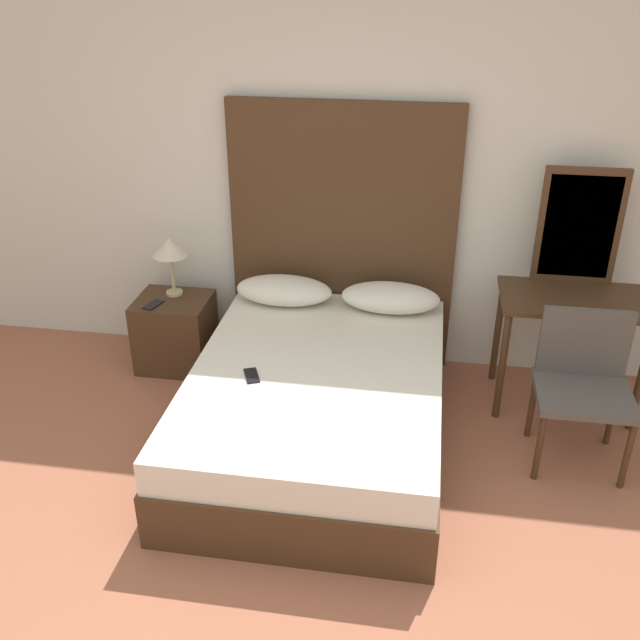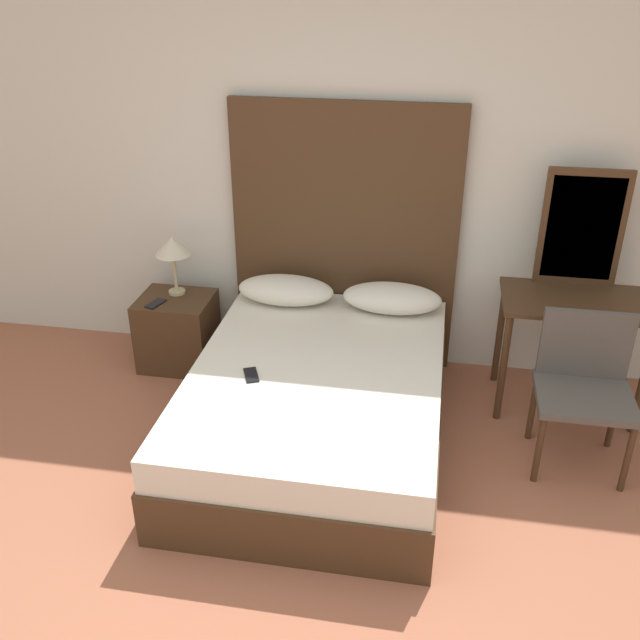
{
  "view_description": "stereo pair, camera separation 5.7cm",
  "coord_description": "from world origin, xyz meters",
  "px_view_note": "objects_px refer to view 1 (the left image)",
  "views": [
    {
      "loc": [
        0.54,
        -1.99,
        2.59
      ],
      "look_at": [
        -0.02,
        1.47,
        0.76
      ],
      "focal_mm": 40.0,
      "sensor_mm": 36.0,
      "label": 1
    },
    {
      "loc": [
        0.6,
        -1.98,
        2.59
      ],
      "look_at": [
        -0.02,
        1.47,
        0.76
      ],
      "focal_mm": 40.0,
      "sensor_mm": 36.0,
      "label": 2
    }
  ],
  "objects_px": {
    "table_lamp": "(170,249)",
    "phone_on_nightstand": "(153,305)",
    "nightstand": "(176,332)",
    "phone_on_bed": "(252,376)",
    "chair": "(583,377)",
    "vanity_desk": "(572,317)",
    "bed": "(317,405)"
  },
  "relations": [
    {
      "from": "phone_on_bed",
      "to": "vanity_desk",
      "type": "xyz_separation_m",
      "value": [
        1.79,
        0.8,
        0.1
      ]
    },
    {
      "from": "bed",
      "to": "nightstand",
      "type": "relative_size",
      "value": 3.92
    },
    {
      "from": "phone_on_bed",
      "to": "table_lamp",
      "type": "xyz_separation_m",
      "value": [
        -0.78,
        0.95,
        0.32
      ]
    },
    {
      "from": "nightstand",
      "to": "chair",
      "type": "xyz_separation_m",
      "value": [
        2.56,
        -0.58,
        0.25
      ]
    },
    {
      "from": "nightstand",
      "to": "chair",
      "type": "height_order",
      "value": "chair"
    },
    {
      "from": "nightstand",
      "to": "chair",
      "type": "distance_m",
      "value": 2.64
    },
    {
      "from": "bed",
      "to": "vanity_desk",
      "type": "bearing_deg",
      "value": 24.16
    },
    {
      "from": "phone_on_nightstand",
      "to": "vanity_desk",
      "type": "distance_m",
      "value": 2.65
    },
    {
      "from": "phone_on_nightstand",
      "to": "phone_on_bed",
      "type": "bearing_deg",
      "value": -41.6
    },
    {
      "from": "phone_on_nightstand",
      "to": "vanity_desk",
      "type": "xyz_separation_m",
      "value": [
        2.65,
        0.04,
        0.1
      ]
    },
    {
      "from": "bed",
      "to": "table_lamp",
      "type": "distance_m",
      "value": 1.49
    },
    {
      "from": "vanity_desk",
      "to": "bed",
      "type": "bearing_deg",
      "value": -155.84
    },
    {
      "from": "nightstand",
      "to": "table_lamp",
      "type": "xyz_separation_m",
      "value": [
        -0.01,
        0.08,
        0.58
      ]
    },
    {
      "from": "table_lamp",
      "to": "phone_on_nightstand",
      "type": "distance_m",
      "value": 0.38
    },
    {
      "from": "table_lamp",
      "to": "chair",
      "type": "bearing_deg",
      "value": -14.41
    },
    {
      "from": "table_lamp",
      "to": "phone_on_bed",
      "type": "bearing_deg",
      "value": -50.71
    },
    {
      "from": "nightstand",
      "to": "phone_on_nightstand",
      "type": "relative_size",
      "value": 3.06
    },
    {
      "from": "vanity_desk",
      "to": "chair",
      "type": "bearing_deg",
      "value": -89.48
    },
    {
      "from": "bed",
      "to": "vanity_desk",
      "type": "distance_m",
      "value": 1.63
    },
    {
      "from": "bed",
      "to": "phone_on_nightstand",
      "type": "height_order",
      "value": "phone_on_nightstand"
    },
    {
      "from": "nightstand",
      "to": "table_lamp",
      "type": "relative_size",
      "value": 1.24
    },
    {
      "from": "phone_on_bed",
      "to": "vanity_desk",
      "type": "distance_m",
      "value": 1.97
    },
    {
      "from": "bed",
      "to": "phone_on_bed",
      "type": "height_order",
      "value": "phone_on_bed"
    },
    {
      "from": "chair",
      "to": "phone_on_bed",
      "type": "bearing_deg",
      "value": -170.9
    },
    {
      "from": "phone_on_bed",
      "to": "vanity_desk",
      "type": "bearing_deg",
      "value": 24.06
    },
    {
      "from": "phone_on_nightstand",
      "to": "bed",
      "type": "bearing_deg",
      "value": -27.07
    },
    {
      "from": "table_lamp",
      "to": "vanity_desk",
      "type": "xyz_separation_m",
      "value": [
        2.57,
        -0.15,
        -0.22
      ]
    },
    {
      "from": "vanity_desk",
      "to": "phone_on_nightstand",
      "type": "bearing_deg",
      "value": -179.11
    },
    {
      "from": "chair",
      "to": "nightstand",
      "type": "bearing_deg",
      "value": 167.31
    },
    {
      "from": "table_lamp",
      "to": "chair",
      "type": "xyz_separation_m",
      "value": [
        2.57,
        -0.66,
        -0.33
      ]
    },
    {
      "from": "nightstand",
      "to": "phone_on_bed",
      "type": "bearing_deg",
      "value": -48.49
    },
    {
      "from": "table_lamp",
      "to": "phone_on_nightstand",
      "type": "xyz_separation_m",
      "value": [
        -0.08,
        -0.19,
        -0.32
      ]
    }
  ]
}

